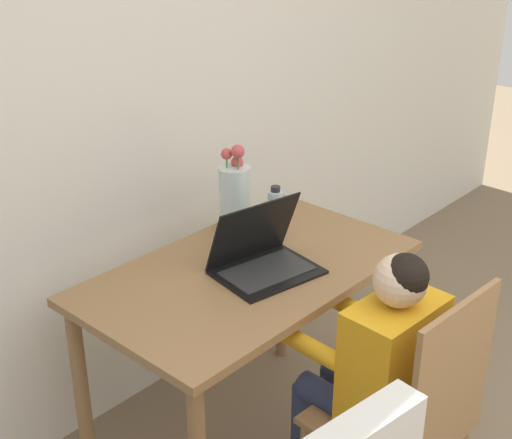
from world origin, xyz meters
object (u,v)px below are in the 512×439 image
object	(u,v)px
chair_occupied	(408,421)
laptop	(261,255)
water_bottle	(275,212)
person_seated	(376,363)
flower_vase	(235,197)

from	to	relation	value
chair_occupied	laptop	bearing A→B (deg)	-88.97
water_bottle	laptop	bearing A→B (deg)	-148.86
person_seated	laptop	size ratio (longest dim) A/B	2.76
person_seated	chair_occupied	bearing A→B (deg)	90.00
chair_occupied	laptop	world-z (taller)	laptop
person_seated	flower_vase	bearing A→B (deg)	-99.66
chair_occupied	laptop	size ratio (longest dim) A/B	2.55
laptop	chair_occupied	bearing A→B (deg)	-81.72
laptop	flower_vase	xyz separation A→B (m)	(0.15, 0.27, 0.08)
person_seated	laptop	world-z (taller)	person_seated
chair_occupied	person_seated	distance (m)	0.19
chair_occupied	water_bottle	world-z (taller)	water_bottle
flower_vase	water_bottle	size ratio (longest dim) A/B	1.80
chair_occupied	flower_vase	xyz separation A→B (m)	(0.18, 0.87, 0.42)
chair_occupied	person_seated	bearing A→B (deg)	-90.00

